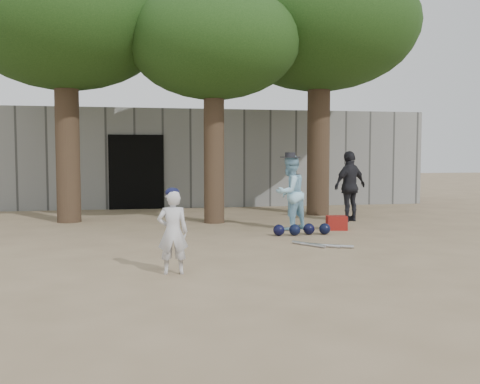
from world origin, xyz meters
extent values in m
plane|color=#937C5E|center=(0.00, 0.00, 0.00)|extent=(70.00, 70.00, 0.00)
imported|color=silver|center=(-0.74, -1.12, 0.57)|extent=(0.43, 0.30, 1.14)
imported|color=#9BD4F0|center=(2.02, 2.70, 0.80)|extent=(0.98, 0.92, 1.59)
imported|color=black|center=(3.86, 3.84, 0.85)|extent=(1.08, 0.80, 1.70)
cube|color=maroon|center=(3.01, 2.49, 0.15)|extent=(0.47, 0.39, 0.30)
cube|color=gray|center=(0.00, 8.00, 1.50)|extent=(16.00, 0.35, 3.00)
cube|color=black|center=(-1.20, 7.80, 1.10)|extent=(1.60, 0.08, 2.20)
cube|color=slate|center=(0.00, 10.50, 1.50)|extent=(16.00, 5.00, 3.00)
sphere|color=black|center=(1.56, 1.90, 0.12)|extent=(0.23, 0.23, 0.23)
sphere|color=black|center=(1.88, 1.87, 0.12)|extent=(0.23, 0.23, 0.23)
sphere|color=black|center=(2.20, 1.94, 0.12)|extent=(0.23, 0.23, 0.23)
sphere|color=black|center=(2.52, 1.90, 0.12)|extent=(0.23, 0.23, 0.23)
cylinder|color=#B0B2B7|center=(1.77, 0.67, 0.03)|extent=(0.44, 0.63, 0.06)
cylinder|color=#B0B2B7|center=(1.95, 0.55, 0.03)|extent=(0.60, 0.50, 0.06)
cylinder|color=#B0B2B7|center=(2.13, 0.43, 0.03)|extent=(0.66, 0.39, 0.06)
cylinder|color=brown|center=(-2.80, 5.00, 2.75)|extent=(0.56, 0.56, 5.50)
ellipsoid|color=#284C19|center=(-2.80, 5.00, 4.70)|extent=(4.80, 4.80, 3.12)
cylinder|color=brown|center=(0.60, 4.20, 2.50)|extent=(0.48, 0.48, 5.00)
ellipsoid|color=#284C19|center=(0.60, 4.20, 4.20)|extent=(4.00, 4.00, 2.60)
cylinder|color=brown|center=(3.60, 5.40, 2.90)|extent=(0.60, 0.60, 5.80)
ellipsoid|color=#284C19|center=(3.60, 5.40, 5.00)|extent=(5.20, 5.20, 3.38)
camera|label=1|loc=(-1.21, -8.30, 1.61)|focal=40.00mm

